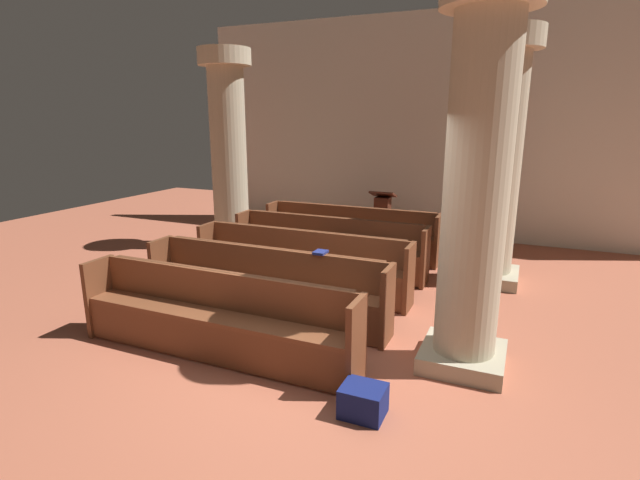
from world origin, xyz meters
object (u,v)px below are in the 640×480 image
object	(u,v)px
pew_row_4	(214,314)
kneeler_box_navy	(363,401)
pillar_far_side	(229,148)
lectern	(382,222)
pew_row_1	(328,244)
pew_row_3	(264,283)
pew_row_0	(350,230)
pillar_aisle_rear	(477,179)
pillar_aisle_side	(498,157)
pew_row_2	(300,261)
hymn_book	(320,252)

from	to	relation	value
pew_row_4	kneeler_box_navy	size ratio (longest dim) A/B	8.68
pillar_far_side	lectern	size ratio (longest dim) A/B	3.39
pew_row_1	pew_row_3	bearing A→B (deg)	-90.00
pew_row_0	kneeler_box_navy	distance (m)	4.86
pillar_aisle_rear	pillar_aisle_side	bearing A→B (deg)	90.00
pew_row_1	lectern	world-z (taller)	lectern
pew_row_2	hymn_book	bearing A→B (deg)	-51.23
pew_row_1	pillar_aisle_side	world-z (taller)	pillar_aisle_side
hymn_book	pew_row_3	bearing A→B (deg)	-164.05
pillar_far_side	lectern	xyz separation A→B (m)	(2.67, 1.25, -1.45)
pew_row_0	pillar_aisle_side	size ratio (longest dim) A/B	0.87
kneeler_box_navy	pillar_aisle_rear	bearing A→B (deg)	61.48
kneeler_box_navy	pillar_far_side	bearing A→B (deg)	134.03
pillar_aisle_rear	lectern	world-z (taller)	pillar_aisle_rear
pew_row_4	pew_row_2	bearing A→B (deg)	90.00
pillar_aisle_side	pillar_aisle_rear	distance (m)	2.85
pew_row_1	pew_row_4	bearing A→B (deg)	-90.00
pew_row_1	pew_row_2	distance (m)	1.03
kneeler_box_navy	pew_row_1	bearing A→B (deg)	116.92
pew_row_2	pew_row_0	bearing A→B (deg)	90.00
pillar_aisle_side	pillar_far_side	size ratio (longest dim) A/B	1.00
kneeler_box_navy	pew_row_2	bearing A→B (deg)	125.87
pillar_aisle_side	pew_row_0	bearing A→B (deg)	169.59
pew_row_0	hymn_book	xyz separation A→B (m)	(0.68, -2.91, 0.42)
pew_row_1	pillar_aisle_rear	xyz separation A→B (m)	(2.43, -2.26, 1.42)
pew_row_2	hymn_book	world-z (taller)	hymn_book
pew_row_2	pillar_far_side	distance (m)	3.33
pew_row_0	kneeler_box_navy	xyz separation A→B (m)	(1.76, -4.51, -0.35)
hymn_book	pillar_aisle_rear	bearing A→B (deg)	-12.31
pew_row_3	pillar_aisle_rear	bearing A→B (deg)	-4.45
pew_row_0	pillar_aisle_side	xyz separation A→B (m)	(2.43, -0.45, 1.42)
pillar_aisle_side	pew_row_4	bearing A→B (deg)	-123.31
pew_row_0	lectern	bearing A→B (deg)	73.79
pew_row_3	hymn_book	xyz separation A→B (m)	(0.68, 0.19, 0.42)
pew_row_1	kneeler_box_navy	size ratio (longest dim) A/B	8.68
pew_row_3	hymn_book	size ratio (longest dim) A/B	17.67
pew_row_0	pillar_aisle_rear	size ratio (longest dim) A/B	0.87
pillar_aisle_rear	lectern	distance (m)	5.03
pillar_aisle_rear	pew_row_0	bearing A→B (deg)	126.38
pew_row_1	hymn_book	world-z (taller)	hymn_book
pew_row_2	pillar_far_side	xyz separation A→B (m)	(-2.38, 1.84, 1.42)
pew_row_4	lectern	size ratio (longest dim) A/B	2.96
pew_row_3	hymn_book	world-z (taller)	hymn_book
pillar_aisle_side	pew_row_1	bearing A→B (deg)	-166.35
lectern	pew_row_3	bearing A→B (deg)	-94.13
pillar_far_side	pew_row_2	bearing A→B (deg)	-37.79
hymn_book	pew_row_2	bearing A→B (deg)	128.77
pillar_aisle_side	pillar_far_side	world-z (taller)	same
pillar_aisle_side	pillar_aisle_rear	world-z (taller)	same
pew_row_2	lectern	size ratio (longest dim) A/B	2.96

